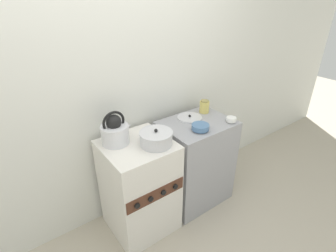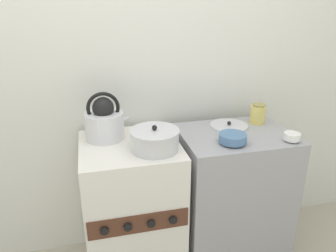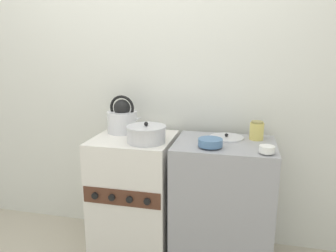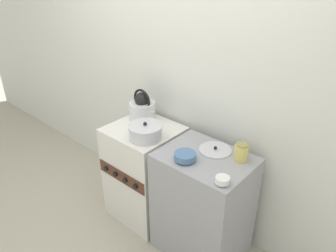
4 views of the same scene
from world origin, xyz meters
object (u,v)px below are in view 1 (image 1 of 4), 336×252
at_px(stove, 140,187).
at_px(enamel_bowl, 200,127).
at_px(cooking_pot, 156,138).
at_px(kettle, 115,131).
at_px(storage_jar, 204,107).
at_px(loose_pot_lid, 190,117).
at_px(small_ceramic_bowl, 231,119).

height_order(stove, enamel_bowl, enamel_bowl).
xyz_separation_m(cooking_pot, enamel_bowl, (0.43, -0.04, -0.02)).
relative_size(kettle, storage_jar, 2.19).
xyz_separation_m(kettle, cooking_pot, (0.24, -0.21, -0.05)).
relative_size(kettle, loose_pot_lid, 1.17).
distance_m(kettle, cooking_pot, 0.33).
xyz_separation_m(cooking_pot, small_ceramic_bowl, (0.76, -0.10, -0.02)).
bearing_deg(enamel_bowl, kettle, 159.06).
distance_m(stove, cooking_pot, 0.52).
bearing_deg(stove, enamel_bowl, -14.22).
distance_m(cooking_pot, enamel_bowl, 0.43).
xyz_separation_m(storage_jar, loose_pot_lid, (-0.20, -0.01, -0.06)).
bearing_deg(loose_pot_lid, stove, -170.97).
bearing_deg(small_ceramic_bowl, kettle, 163.00).
bearing_deg(stove, small_ceramic_bowl, -12.13).
xyz_separation_m(stove, loose_pot_lid, (0.64, 0.10, 0.45)).
relative_size(cooking_pot, storage_jar, 2.09).
relative_size(stove, small_ceramic_bowl, 9.71).
height_order(small_ceramic_bowl, loose_pot_lid, small_ceramic_bowl).
distance_m(enamel_bowl, small_ceramic_bowl, 0.34).
bearing_deg(storage_jar, cooking_pot, -163.62).
bearing_deg(small_ceramic_bowl, enamel_bowl, 171.39).
bearing_deg(enamel_bowl, loose_pot_lid, 70.51).
height_order(enamel_bowl, loose_pot_lid, enamel_bowl).
bearing_deg(small_ceramic_bowl, loose_pot_lid, 130.52).
distance_m(stove, storage_jar, 0.98).
distance_m(kettle, loose_pot_lid, 0.76).
relative_size(enamel_bowl, small_ceramic_bowl, 1.67).
bearing_deg(small_ceramic_bowl, cooking_pot, 172.84).
bearing_deg(cooking_pot, loose_pot_lid, 20.90).
distance_m(stove, loose_pot_lid, 0.79).
height_order(cooking_pot, loose_pot_lid, cooking_pot).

